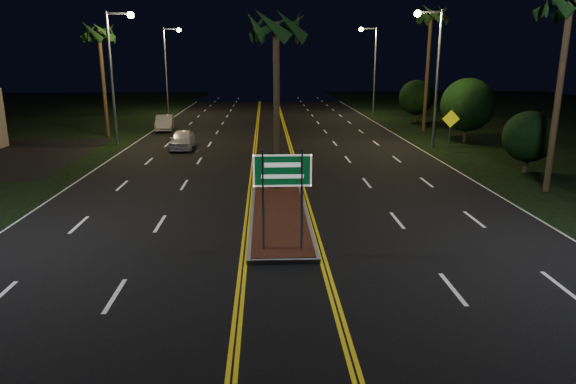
{
  "coord_description": "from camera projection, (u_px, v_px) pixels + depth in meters",
  "views": [
    {
      "loc": [
        -0.51,
        -12.49,
        6.07
      ],
      "look_at": [
        0.19,
        3.25,
        1.9
      ],
      "focal_mm": 32.0,
      "sensor_mm": 36.0,
      "label": 1
    }
  ],
  "objects": [
    {
      "name": "warning_sign",
      "position": [
        450.0,
        124.0,
        33.47
      ],
      "size": [
        1.14,
        0.09,
        2.71
      ],
      "rotation": [
        0.0,
        0.0,
        -0.03
      ],
      "color": "gray",
      "rests_on": "ground"
    },
    {
      "name": "palm_median",
      "position": [
        276.0,
        27.0,
        21.91
      ],
      "size": [
        2.4,
        2.4,
        8.3
      ],
      "color": "#382819",
      "rests_on": "ground"
    },
    {
      "name": "highway_sign",
      "position": [
        282.0,
        180.0,
        15.72
      ],
      "size": [
        1.8,
        0.08,
        3.2
      ],
      "color": "gray",
      "rests_on": "ground"
    },
    {
      "name": "palm_left_far",
      "position": [
        99.0,
        33.0,
        38.15
      ],
      "size": [
        2.4,
        2.4,
        8.8
      ],
      "color": "#382819",
      "rests_on": "ground"
    },
    {
      "name": "car_near",
      "position": [
        182.0,
        138.0,
        34.67
      ],
      "size": [
        1.97,
        4.48,
        1.49
      ],
      "primitive_type": "imported",
      "rotation": [
        0.0,
        0.0,
        0.01
      ],
      "color": "white",
      "rests_on": "ground"
    },
    {
      "name": "shrub_near",
      "position": [
        529.0,
        137.0,
        27.24
      ],
      "size": [
        2.7,
        2.7,
        3.3
      ],
      "color": "#382819",
      "rests_on": "ground"
    },
    {
      "name": "shrub_mid",
      "position": [
        467.0,
        105.0,
        36.72
      ],
      "size": [
        3.78,
        3.78,
        4.62
      ],
      "color": "#382819",
      "rests_on": "ground"
    },
    {
      "name": "shrub_far",
      "position": [
        416.0,
        97.0,
        48.4
      ],
      "size": [
        3.24,
        3.24,
        3.96
      ],
      "color": "#382819",
      "rests_on": "ground"
    },
    {
      "name": "streetlight_right_mid",
      "position": [
        433.0,
        63.0,
        33.89
      ],
      "size": [
        1.91,
        0.44,
        9.0
      ],
      "color": "gray",
      "rests_on": "ground"
    },
    {
      "name": "car_far",
      "position": [
        164.0,
        122.0,
        43.36
      ],
      "size": [
        2.47,
        4.71,
        1.5
      ],
      "primitive_type": "imported",
      "rotation": [
        0.0,
        0.0,
        0.12
      ],
      "color": "#AFB1B9",
      "rests_on": "ground"
    },
    {
      "name": "median_island",
      "position": [
        279.0,
        212.0,
        20.37
      ],
      "size": [
        2.25,
        10.25,
        0.17
      ],
      "color": "gray",
      "rests_on": "ground"
    },
    {
      "name": "palm_right_far",
      "position": [
        431.0,
        17.0,
        40.82
      ],
      "size": [
        2.4,
        2.4,
        10.3
      ],
      "color": "#382819",
      "rests_on": "ground"
    },
    {
      "name": "ground",
      "position": [
        286.0,
        292.0,
        13.63
      ],
      "size": [
        120.0,
        120.0,
        0.0
      ],
      "primitive_type": "plane",
      "color": "black",
      "rests_on": "ground"
    },
    {
      "name": "streetlight_left_mid",
      "position": [
        116.0,
        63.0,
        34.91
      ],
      "size": [
        1.91,
        0.44,
        9.0
      ],
      "color": "gray",
      "rests_on": "ground"
    },
    {
      "name": "streetlight_right_far",
      "position": [
        372.0,
        61.0,
        53.21
      ],
      "size": [
        1.91,
        0.44,
        9.0
      ],
      "color": "gray",
      "rests_on": "ground"
    },
    {
      "name": "streetlight_left_far",
      "position": [
        169.0,
        61.0,
        54.23
      ],
      "size": [
        1.91,
        0.44,
        9.0
      ],
      "color": "gray",
      "rests_on": "ground"
    },
    {
      "name": "palm_right_near",
      "position": [
        571.0,
        4.0,
        21.73
      ],
      "size": [
        2.4,
        2.4,
        9.3
      ],
      "color": "#382819",
      "rests_on": "ground"
    }
  ]
}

